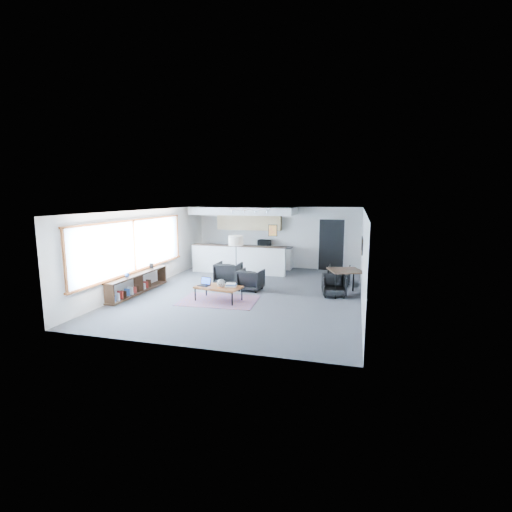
% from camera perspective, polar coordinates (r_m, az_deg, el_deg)
% --- Properties ---
extents(room, '(7.02, 9.02, 2.62)m').
position_cam_1_polar(room, '(11.64, -1.32, 0.59)').
color(room, '#464649').
rests_on(room, ground).
extents(window, '(0.10, 5.95, 1.66)m').
position_cam_1_polar(window, '(12.27, -18.26, 1.30)').
color(window, '#8CBFFF').
rests_on(window, room).
extents(console, '(0.35, 3.00, 0.80)m').
position_cam_1_polar(console, '(12.26, -17.74, -4.05)').
color(console, '#301D11').
rests_on(console, floor).
extents(kitchenette, '(4.20, 1.96, 2.60)m').
position_cam_1_polar(kitchenette, '(15.49, -1.66, 3.02)').
color(kitchenette, white).
rests_on(kitchenette, floor).
extents(doorway, '(1.10, 0.12, 2.15)m').
position_cam_1_polar(doorway, '(15.60, 11.52, 1.77)').
color(doorway, black).
rests_on(doorway, room).
extents(track_light, '(1.60, 0.07, 0.15)m').
position_cam_1_polar(track_light, '(13.79, -1.08, 7.06)').
color(track_light, silver).
rests_on(track_light, room).
extents(wall_art_lower, '(0.03, 0.38, 0.48)m').
position_cam_1_polar(wall_art_lower, '(11.53, 16.04, 1.40)').
color(wall_art_lower, black).
rests_on(wall_art_lower, room).
extents(wall_art_upper, '(0.03, 0.34, 0.44)m').
position_cam_1_polar(wall_art_upper, '(12.82, 15.97, 1.93)').
color(wall_art_upper, black).
rests_on(wall_art_upper, room).
extents(kilim_rug, '(2.32, 1.65, 0.01)m').
position_cam_1_polar(kilim_rug, '(11.03, -5.76, -6.82)').
color(kilim_rug, brown).
rests_on(kilim_rug, floor).
extents(coffee_table, '(1.42, 0.91, 0.43)m').
position_cam_1_polar(coffee_table, '(10.93, -5.79, -4.84)').
color(coffee_table, brown).
rests_on(coffee_table, floor).
extents(laptop, '(0.37, 0.32, 0.23)m').
position_cam_1_polar(laptop, '(11.08, -7.85, -4.15)').
color(laptop, black).
rests_on(laptop, coffee_table).
extents(ceramic_pot, '(0.24, 0.24, 0.24)m').
position_cam_1_polar(ceramic_pot, '(10.82, -5.41, -4.15)').
color(ceramic_pot, gray).
rests_on(ceramic_pot, coffee_table).
extents(book_stack, '(0.36, 0.31, 0.10)m').
position_cam_1_polar(book_stack, '(10.86, -3.86, -4.48)').
color(book_stack, silver).
rests_on(book_stack, coffee_table).
extents(coaster, '(0.11, 0.11, 0.01)m').
position_cam_1_polar(coaster, '(10.75, -5.73, -4.88)').
color(coaster, '#E5590C').
rests_on(coaster, coffee_table).
extents(armchair_left, '(0.83, 0.78, 0.85)m').
position_cam_1_polar(armchair_left, '(12.93, -4.27, -2.51)').
color(armchair_left, black).
rests_on(armchair_left, floor).
extents(armchair_right, '(0.81, 0.76, 0.76)m').
position_cam_1_polar(armchair_right, '(12.09, -0.80, -3.51)').
color(armchair_right, black).
rests_on(armchair_right, floor).
extents(floor_lamp, '(0.64, 0.64, 1.74)m').
position_cam_1_polar(floor_lamp, '(12.42, -3.10, 2.10)').
color(floor_lamp, black).
rests_on(floor_lamp, floor).
extents(dining_table, '(1.21, 1.21, 0.80)m').
position_cam_1_polar(dining_table, '(11.76, 13.58, -2.42)').
color(dining_table, '#301D11').
rests_on(dining_table, floor).
extents(dining_chair_near, '(0.68, 0.65, 0.62)m').
position_cam_1_polar(dining_chair_near, '(11.65, 11.91, -4.57)').
color(dining_chair_near, black).
rests_on(dining_chair_near, floor).
extents(dining_chair_far, '(0.62, 0.58, 0.64)m').
position_cam_1_polar(dining_chair_far, '(13.13, 12.68, -2.99)').
color(dining_chair_far, black).
rests_on(dining_chair_far, floor).
extents(microwave, '(0.54, 0.34, 0.34)m').
position_cam_1_polar(microwave, '(15.76, 1.28, 2.12)').
color(microwave, black).
rests_on(microwave, kitchenette).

